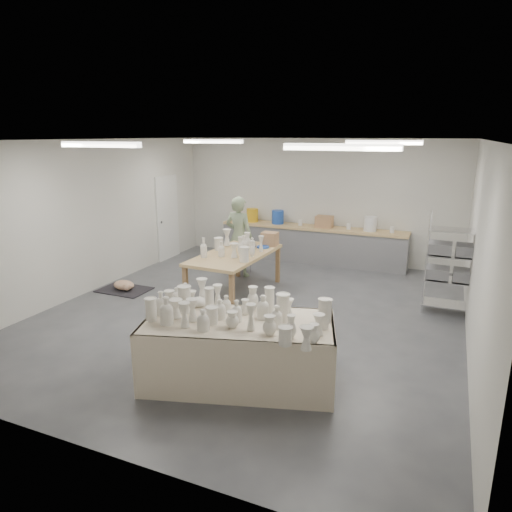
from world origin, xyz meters
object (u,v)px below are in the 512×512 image
at_px(work_table, 239,252).
at_px(red_stool, 244,259).
at_px(potter, 239,237).
at_px(drying_table, 238,348).

xyz_separation_m(work_table, red_stool, (-0.49, 1.31, -0.54)).
bearing_deg(red_stool, potter, -90.00).
xyz_separation_m(drying_table, potter, (-1.93, 4.17, 0.43)).
height_order(potter, red_stool, potter).
relative_size(potter, red_stool, 4.44).
bearing_deg(potter, work_table, 119.28).
height_order(work_table, potter, potter).
height_order(drying_table, red_stool, drying_table).
distance_m(drying_table, potter, 4.62).
relative_size(drying_table, work_table, 1.15).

